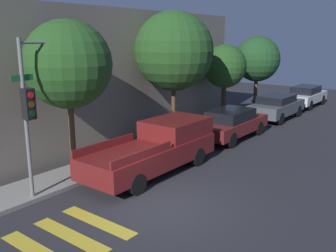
# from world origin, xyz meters

# --- Properties ---
(ground_plane) EXTENTS (60.00, 60.00, 0.00)m
(ground_plane) POSITION_xyz_m (0.00, 0.00, 0.00)
(ground_plane) COLOR #28282D
(sidewalk) EXTENTS (26.00, 1.75, 0.14)m
(sidewalk) POSITION_xyz_m (0.00, 4.07, 0.07)
(sidewalk) COLOR gray
(sidewalk) RESTS_ON ground
(building_row) EXTENTS (26.00, 6.00, 6.15)m
(building_row) POSITION_xyz_m (0.00, 8.35, 3.08)
(building_row) COLOR slate
(building_row) RESTS_ON ground
(crosswalk) EXTENTS (3.24, 2.60, 0.00)m
(crosswalk) POSITION_xyz_m (-3.11, 0.80, 0.00)
(crosswalk) COLOR gold
(crosswalk) RESTS_ON ground
(traffic_light_pole) EXTENTS (2.67, 0.56, 4.92)m
(traffic_light_pole) POSITION_xyz_m (-1.47, 3.37, 3.33)
(traffic_light_pole) COLOR slate
(traffic_light_pole) RESTS_ON ground
(pickup_truck) EXTENTS (5.70, 2.06, 1.79)m
(pickup_truck) POSITION_xyz_m (2.44, 2.10, 0.91)
(pickup_truck) COLOR maroon
(pickup_truck) RESTS_ON ground
(sedan_near_corner) EXTENTS (4.67, 1.84, 1.47)m
(sedan_near_corner) POSITION_xyz_m (8.19, 2.10, 0.79)
(sedan_near_corner) COLOR maroon
(sedan_near_corner) RESTS_ON ground
(sedan_middle) EXTENTS (4.70, 1.89, 1.48)m
(sedan_middle) POSITION_xyz_m (13.97, 2.10, 0.80)
(sedan_middle) COLOR #4C5156
(sedan_middle) RESTS_ON ground
(sedan_far_end) EXTENTS (4.63, 1.76, 1.49)m
(sedan_far_end) POSITION_xyz_m (19.41, 2.10, 0.79)
(sedan_far_end) COLOR silver
(sedan_far_end) RESTS_ON ground
(tree_near_corner) EXTENTS (2.97, 2.97, 5.53)m
(tree_near_corner) POSITION_xyz_m (-0.01, 3.93, 4.03)
(tree_near_corner) COLOR #4C3823
(tree_near_corner) RESTS_ON ground
(tree_midblock) EXTENTS (3.61, 3.61, 6.11)m
(tree_midblock) POSITION_xyz_m (5.88, 3.93, 4.30)
(tree_midblock) COLOR #4C3823
(tree_midblock) RESTS_ON ground
(tree_far_end) EXTENTS (2.41, 2.41, 4.54)m
(tree_far_end) POSITION_xyz_m (10.63, 3.93, 3.31)
(tree_far_end) COLOR #42301E
(tree_far_end) RESTS_ON ground
(tree_behind_truck) EXTENTS (2.90, 2.90, 5.00)m
(tree_behind_truck) POSITION_xyz_m (14.82, 3.93, 3.54)
(tree_behind_truck) COLOR brown
(tree_behind_truck) RESTS_ON ground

